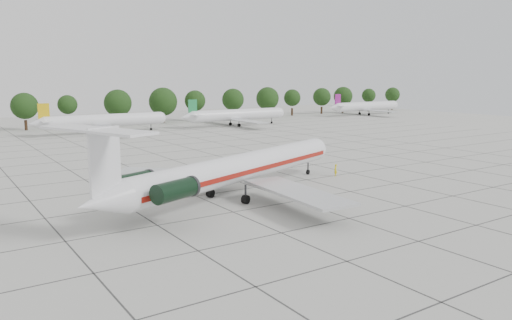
{
  "coord_description": "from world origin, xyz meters",
  "views": [
    {
      "loc": [
        -32.72,
        -49.04,
        13.35
      ],
      "look_at": [
        -0.39,
        -0.7,
        3.5
      ],
      "focal_mm": 35.0,
      "sensor_mm": 36.0,
      "label": 1
    }
  ],
  "objects_px": {
    "main_airliner": "(231,170)",
    "bg_airliner_e": "(366,106)",
    "ground_crew": "(335,170)",
    "bg_airliner_d": "(237,115)",
    "bg_airliner_c": "(105,121)"
  },
  "relations": [
    {
      "from": "main_airliner",
      "to": "bg_airliner_e",
      "type": "bearing_deg",
      "value": 16.3
    },
    {
      "from": "ground_crew",
      "to": "bg_airliner_e",
      "type": "distance_m",
      "value": 109.64
    },
    {
      "from": "bg_airliner_d",
      "to": "bg_airliner_e",
      "type": "xyz_separation_m",
      "value": [
        56.82,
        7.69,
        0.0
      ]
    },
    {
      "from": "bg_airliner_d",
      "to": "ground_crew",
      "type": "bearing_deg",
      "value": -110.77
    },
    {
      "from": "bg_airliner_c",
      "to": "bg_airliner_d",
      "type": "xyz_separation_m",
      "value": [
        34.99,
        -2.37,
        0.0
      ]
    },
    {
      "from": "ground_crew",
      "to": "bg_airliner_c",
      "type": "height_order",
      "value": "bg_airliner_c"
    },
    {
      "from": "bg_airliner_c",
      "to": "bg_airliner_d",
      "type": "height_order",
      "value": "same"
    },
    {
      "from": "ground_crew",
      "to": "bg_airliner_d",
      "type": "height_order",
      "value": "bg_airliner_d"
    },
    {
      "from": "bg_airliner_c",
      "to": "bg_airliner_e",
      "type": "xyz_separation_m",
      "value": [
        91.82,
        5.32,
        0.0
      ]
    },
    {
      "from": "bg_airliner_c",
      "to": "bg_airliner_e",
      "type": "distance_m",
      "value": 91.97
    },
    {
      "from": "ground_crew",
      "to": "bg_airliner_d",
      "type": "xyz_separation_m",
      "value": [
        24.82,
        65.45,
        2.1
      ]
    },
    {
      "from": "main_airliner",
      "to": "bg_airliner_c",
      "type": "height_order",
      "value": "main_airliner"
    },
    {
      "from": "bg_airliner_d",
      "to": "bg_airliner_e",
      "type": "bearing_deg",
      "value": 7.71
    },
    {
      "from": "bg_airliner_e",
      "to": "bg_airliner_d",
      "type": "bearing_deg",
      "value": -172.29
    },
    {
      "from": "bg_airliner_d",
      "to": "main_airliner",
      "type": "bearing_deg",
      "value": -122.13
    }
  ]
}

